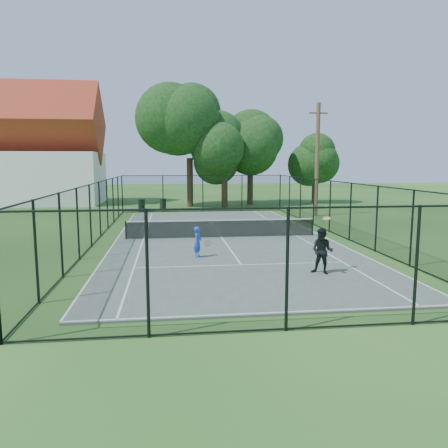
{
  "coord_description": "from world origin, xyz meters",
  "views": [
    {
      "loc": [
        -2.72,
        -22.76,
        4.01
      ],
      "look_at": [
        -0.25,
        -3.0,
        1.2
      ],
      "focal_mm": 35.0,
      "sensor_mm": 36.0,
      "label": 1
    }
  ],
  "objects": [
    {
      "name": "tree_near_right",
      "position": [
        5.0,
        18.67,
        5.59
      ],
      "size": [
        6.37,
        6.37,
        8.79
      ],
      "color": "#332114",
      "rests_on": "ground"
    },
    {
      "name": "fence",
      "position": [
        0.0,
        0.0,
        1.5
      ],
      "size": [
        13.1,
        26.1,
        3.0
      ],
      "color": "black",
      "rests_on": "ground"
    },
    {
      "name": "tennis_net",
      "position": [
        0.0,
        0.0,
        0.58
      ],
      "size": [
        10.08,
        0.08,
        0.95
      ],
      "color": "black",
      "rests_on": "tennis_court"
    },
    {
      "name": "building",
      "position": [
        -17.0,
        22.0,
        4.93
      ],
      "size": [
        15.3,
        8.15,
        11.87
      ],
      "color": "silver",
      "rests_on": "ground"
    },
    {
      "name": "tennis_court",
      "position": [
        0.0,
        0.0,
        0.03
      ],
      "size": [
        11.0,
        24.0,
        0.06
      ],
      "primitive_type": "cube",
      "color": "#4E5B55",
      "rests_on": "ground"
    },
    {
      "name": "trash_bin_right",
      "position": [
        -3.3,
        14.52,
        0.49
      ],
      "size": [
        0.58,
        0.58,
        0.96
      ],
      "color": "black",
      "rests_on": "ground"
    },
    {
      "name": "player_blue",
      "position": [
        -1.58,
        -4.75,
        0.71
      ],
      "size": [
        0.82,
        0.56,
        1.29
      ],
      "color": "blue",
      "rests_on": "tennis_court"
    },
    {
      "name": "utility_pole",
      "position": [
        8.25,
        9.0,
        4.25
      ],
      "size": [
        1.4,
        0.3,
        8.37
      ],
      "color": "#4C3823",
      "rests_on": "ground"
    },
    {
      "name": "ground",
      "position": [
        0.0,
        0.0,
        0.0
      ],
      "size": [
        120.0,
        120.0,
        0.0
      ],
      "primitive_type": "plane",
      "color": "#1F4F1B"
    },
    {
      "name": "tree_near_left",
      "position": [
        -0.85,
        17.2,
        6.41
      ],
      "size": [
        7.98,
        7.98,
        10.41
      ],
      "color": "#332114",
      "rests_on": "ground"
    },
    {
      "name": "tree_near_mid",
      "position": [
        2.22,
        16.32,
        4.7
      ],
      "size": [
        5.84,
        5.84,
        7.64
      ],
      "color": "#332114",
      "rests_on": "ground"
    },
    {
      "name": "tree_far_right",
      "position": [
        11.74,
        19.55,
        3.85
      ],
      "size": [
        4.71,
        4.71,
        6.23
      ],
      "color": "#332114",
      "rests_on": "ground"
    },
    {
      "name": "trash_bin_left",
      "position": [
        -5.03,
        13.64,
        0.52
      ],
      "size": [
        0.58,
        0.58,
        1.03
      ],
      "color": "black",
      "rests_on": "ground"
    },
    {
      "name": "player_black",
      "position": [
        2.65,
        -8.07,
        0.88
      ],
      "size": [
        1.01,
        0.99,
        2.39
      ],
      "color": "black",
      "rests_on": "tennis_court"
    }
  ]
}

